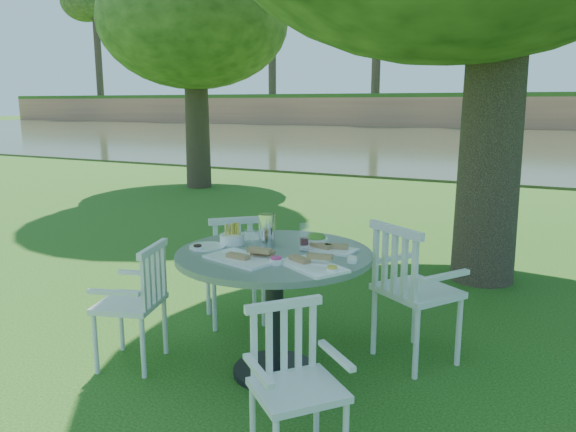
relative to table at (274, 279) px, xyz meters
name	(u,v)px	position (x,y,z in m)	size (l,w,h in m)	color
ground	(277,318)	(-0.44, 0.88, -0.66)	(140.00, 140.00, 0.00)	#16400D
table	(274,279)	(0.00, 0.00, 0.00)	(1.27, 1.27, 0.85)	black
chair_ne	(407,283)	(0.74, 0.55, -0.08)	(0.67, 0.67, 0.99)	silver
chair_nw	(237,261)	(-0.68, 0.62, -0.12)	(0.63, 0.63, 0.92)	silver
chair_sw	(141,295)	(-0.88, -0.29, -0.16)	(0.51, 0.53, 0.86)	silver
chair_se	(291,372)	(0.51, -0.78, -0.18)	(0.56, 0.56, 0.82)	silver
tableware	(271,245)	(-0.03, 0.02, 0.23)	(1.18, 0.82, 0.22)	white
river	(517,144)	(-0.44, 23.88, -0.66)	(100.00, 28.00, 0.12)	#2D321D
far_bank	(553,24)	(-0.16, 42.00, 6.58)	(100.00, 18.00, 15.20)	#A4694C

